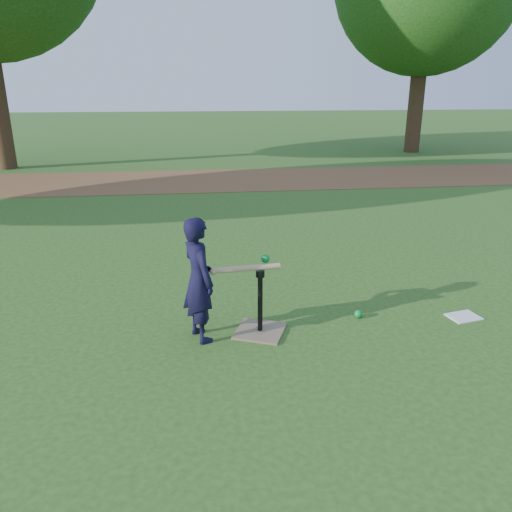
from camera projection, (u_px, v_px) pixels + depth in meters
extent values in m
plane|color=#285116|center=(293.00, 313.00, 5.05)|extent=(80.00, 80.00, 0.00)
cube|color=brown|center=(233.00, 179.00, 12.08)|extent=(24.00, 3.00, 0.01)
imported|color=black|center=(199.00, 280.00, 4.38)|extent=(0.41, 0.49, 1.14)
sphere|color=#0C8934|center=(358.00, 314.00, 4.94)|extent=(0.08, 0.08, 0.08)
cube|color=white|center=(464.00, 317.00, 4.96)|extent=(0.34, 0.29, 0.01)
cube|color=#7A674D|center=(260.00, 331.00, 4.66)|extent=(0.56, 0.56, 0.02)
cylinder|color=black|center=(260.00, 303.00, 4.57)|extent=(0.05, 0.05, 0.55)
cylinder|color=black|center=(260.00, 274.00, 4.47)|extent=(0.08, 0.08, 0.06)
cylinder|color=tan|center=(247.00, 268.00, 4.42)|extent=(0.60, 0.11, 0.05)
sphere|color=tan|center=(213.00, 271.00, 4.35)|extent=(0.06, 0.06, 0.06)
sphere|color=#0C8934|center=(265.00, 259.00, 4.53)|extent=(0.08, 0.08, 0.08)
cylinder|color=#382316|center=(416.00, 100.00, 16.52)|extent=(0.50, 0.50, 3.42)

